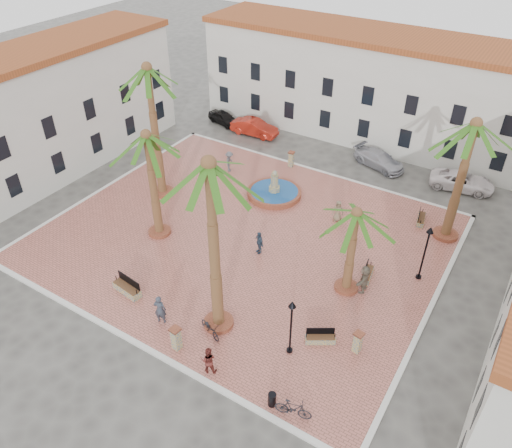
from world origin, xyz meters
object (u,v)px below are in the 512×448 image
object	(u,v)px
palm_nw	(149,82)
bench_ne	(421,219)
fountain	(274,192)
bench_s	(127,288)
cyclist_b	(208,360)
car_black	(224,118)
cyclist_a	(160,309)
litter_bin	(272,399)
car_red	(254,127)
bench_se	(320,338)
palm_s	(210,183)
car_white	(462,181)
pedestrian_east	(364,279)
car_silver	(379,160)
bollard_n	(291,159)
pedestrian_fountain_b	(259,242)
lamppost_e	(427,244)
pedestrian_north	(229,161)
palm_ne	(472,137)
bollard_e	(358,342)
palm_e	(355,224)
palm_sw	(148,147)
bench_e	(367,274)
bicycle_a	(210,328)
bicycle_b	(293,409)
bollard_se	(176,338)
pedestrian_fountain_a	(338,211)

from	to	relation	value
palm_nw	bench_ne	xyz separation A→B (m)	(18.36, 6.90, -8.73)
fountain	bench_s	bearing A→B (deg)	-98.21
cyclist_b	car_black	xyz separation A→B (m)	(-16.63, 25.10, -0.35)
cyclist_a	litter_bin	bearing A→B (deg)	150.33
car_black	car_red	bearing A→B (deg)	-82.99
bench_se	car_red	bearing A→B (deg)	97.93
palm_s	car_white	bearing A→B (deg)	70.39
pedestrian_east	car_silver	size ratio (longest dim) A/B	0.40
bench_ne	bollard_n	xyz separation A→B (m)	(-11.87, 2.16, 0.47)
pedestrian_fountain_b	car_white	distance (m)	18.19
bench_se	litter_bin	bearing A→B (deg)	-125.04
lamppost_e	pedestrian_fountain_b	distance (m)	10.44
lamppost_e	litter_bin	world-z (taller)	lamppost_e
cyclist_a	pedestrian_north	xyz separation A→B (m)	(-6.38, 16.11, -0.08)
palm_ne	bollard_e	size ratio (longest dim) A/B	6.54
fountain	car_red	world-z (taller)	fountain
palm_e	litter_bin	bearing A→B (deg)	-88.40
palm_nw	pedestrian_east	world-z (taller)	palm_nw
bench_se	pedestrian_fountain_b	distance (m)	8.35
palm_e	palm_sw	bearing A→B (deg)	-172.61
car_red	pedestrian_fountain_b	bearing A→B (deg)	-150.09
fountain	bench_e	bearing A→B (deg)	-27.72
bench_e	car_white	bearing A→B (deg)	-17.78
palm_ne	palm_e	bearing A→B (deg)	-113.41
palm_ne	litter_bin	size ratio (longest dim) A/B	11.32
bollard_e	bench_s	bearing A→B (deg)	-166.83
bench_se	cyclist_b	xyz separation A→B (m)	(-3.97, -4.73, 0.58)
bicycle_a	car_black	distance (m)	27.66
bollard_n	bench_ne	bearing A→B (deg)	-10.32
litter_bin	cyclist_a	xyz separation A→B (m)	(-8.01, 1.29, 0.57)
bench_e	bollard_e	world-z (taller)	bollard_e
pedestrian_fountain_b	bicycle_a	bearing A→B (deg)	-48.61
bench_ne	bicycle_b	bearing A→B (deg)	167.91
bench_e	pedestrian_fountain_b	size ratio (longest dim) A/B	1.01
bicycle_a	pedestrian_fountain_b	world-z (taller)	pedestrian_fountain_b
bench_se	car_white	xyz separation A→B (m)	(2.51, 20.36, 0.29)
bicycle_b	car_black	xyz separation A→B (m)	(-21.50, 25.10, -0.07)
bench_ne	car_black	size ratio (longest dim) A/B	0.46
palm_nw	palm_ne	distance (m)	21.29
palm_nw	cyclist_b	world-z (taller)	palm_nw
bench_se	car_white	distance (m)	20.52
bollard_se	pedestrian_north	xyz separation A→B (m)	(-8.34, 17.11, 0.12)
bollard_e	bench_e	bearing A→B (deg)	106.46
bench_ne	pedestrian_fountain_a	xyz separation A→B (m)	(-5.20, -3.03, 0.57)
fountain	bench_se	xyz separation A→B (m)	(9.53, -11.37, -0.05)
pedestrian_fountain_a	cyclist_b	bearing A→B (deg)	-114.96
palm_ne	lamppost_e	world-z (taller)	palm_ne
palm_nw	palm_e	xyz separation A→B (m)	(16.62, -2.38, -4.09)
cyclist_b	car_red	world-z (taller)	cyclist_b
bench_se	car_red	xyz separation A→B (m)	(-16.69, 19.86, 0.36)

